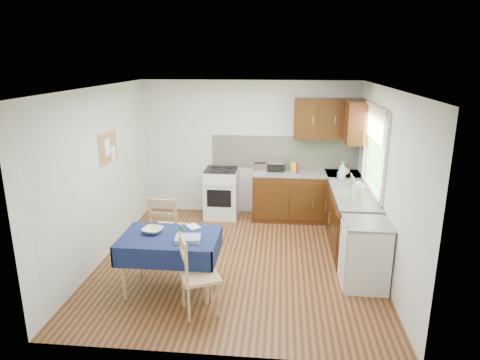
# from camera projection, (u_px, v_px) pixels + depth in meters

# --- Properties ---
(floor) EXTENTS (4.20, 4.20, 0.00)m
(floor) POSITION_uv_depth(u_px,v_px,m) (238.00, 260.00, 6.31)
(floor) COLOR #462212
(floor) RESTS_ON ground
(ceiling) EXTENTS (4.00, 4.20, 0.02)m
(ceiling) POSITION_uv_depth(u_px,v_px,m) (238.00, 88.00, 5.62)
(ceiling) COLOR white
(ceiling) RESTS_ON wall_back
(wall_back) EXTENTS (4.00, 0.02, 2.50)m
(wall_back) POSITION_uv_depth(u_px,v_px,m) (250.00, 149.00, 7.98)
(wall_back) COLOR silver
(wall_back) RESTS_ON ground
(wall_front) EXTENTS (4.00, 0.02, 2.50)m
(wall_front) POSITION_uv_depth(u_px,v_px,m) (215.00, 241.00, 3.96)
(wall_front) COLOR silver
(wall_front) RESTS_ON ground
(wall_left) EXTENTS (0.02, 4.20, 2.50)m
(wall_left) POSITION_uv_depth(u_px,v_px,m) (100.00, 175.00, 6.16)
(wall_left) COLOR silver
(wall_left) RESTS_ON ground
(wall_right) EXTENTS (0.02, 4.20, 2.50)m
(wall_right) POSITION_uv_depth(u_px,v_px,m) (385.00, 183.00, 5.78)
(wall_right) COLOR silver
(wall_right) RESTS_ON ground
(base_cabinets) EXTENTS (1.90, 2.30, 0.86)m
(base_cabinets) POSITION_uv_depth(u_px,v_px,m) (325.00, 207.00, 7.27)
(base_cabinets) COLOR #321D08
(base_cabinets) RESTS_ON ground
(worktop_back) EXTENTS (1.90, 0.60, 0.04)m
(worktop_back) POSITION_uv_depth(u_px,v_px,m) (306.00, 173.00, 7.69)
(worktop_back) COLOR slate
(worktop_back) RESTS_ON base_cabinets
(worktop_right) EXTENTS (0.60, 1.70, 0.04)m
(worktop_right) POSITION_uv_depth(u_px,v_px,m) (353.00, 194.00, 6.53)
(worktop_right) COLOR slate
(worktop_right) RESTS_ON base_cabinets
(worktop_corner) EXTENTS (0.60, 0.60, 0.04)m
(worktop_corner) POSITION_uv_depth(u_px,v_px,m) (343.00, 174.00, 7.63)
(worktop_corner) COLOR slate
(worktop_corner) RESTS_ON base_cabinets
(splashback) EXTENTS (2.70, 0.02, 0.60)m
(splashback) POSITION_uv_depth(u_px,v_px,m) (284.00, 152.00, 7.91)
(splashback) COLOR beige
(splashback) RESTS_ON wall_back
(upper_cabinets) EXTENTS (1.20, 0.85, 0.70)m
(upper_cabinets) POSITION_uv_depth(u_px,v_px,m) (336.00, 120.00, 7.38)
(upper_cabinets) COLOR #321D08
(upper_cabinets) RESTS_ON wall_back
(stove) EXTENTS (0.60, 0.61, 0.92)m
(stove) POSITION_uv_depth(u_px,v_px,m) (221.00, 193.00, 7.95)
(stove) COLOR silver
(stove) RESTS_ON ground
(window) EXTENTS (0.04, 1.48, 1.26)m
(window) POSITION_uv_depth(u_px,v_px,m) (375.00, 144.00, 6.34)
(window) COLOR #2D5422
(window) RESTS_ON wall_right
(fridge) EXTENTS (0.58, 0.60, 0.89)m
(fridge) POSITION_uv_depth(u_px,v_px,m) (365.00, 254.00, 5.50)
(fridge) COLOR silver
(fridge) RESTS_ON ground
(corkboard) EXTENTS (0.04, 0.62, 0.47)m
(corkboard) POSITION_uv_depth(u_px,v_px,m) (108.00, 147.00, 6.34)
(corkboard) COLOR tan
(corkboard) RESTS_ON wall_left
(dining_table) EXTENTS (1.22, 0.83, 0.74)m
(dining_table) POSITION_uv_depth(u_px,v_px,m) (170.00, 243.00, 5.37)
(dining_table) COLOR #101D41
(dining_table) RESTS_ON ground
(chair_far) EXTENTS (0.49, 0.49, 1.03)m
(chair_far) POSITION_uv_depth(u_px,v_px,m) (167.00, 227.00, 6.13)
(chair_far) COLOR tan
(chair_far) RESTS_ON ground
(chair_near) EXTENTS (0.56, 0.56, 0.96)m
(chair_near) POSITION_uv_depth(u_px,v_px,m) (196.00, 273.00, 4.90)
(chair_near) COLOR tan
(chair_near) RESTS_ON ground
(toaster) EXTENTS (0.24, 0.15, 0.18)m
(toaster) POSITION_uv_depth(u_px,v_px,m) (260.00, 168.00, 7.67)
(toaster) COLOR silver
(toaster) RESTS_ON worktop_back
(sandwich_press) EXTENTS (0.30, 0.26, 0.18)m
(sandwich_press) POSITION_uv_depth(u_px,v_px,m) (276.00, 166.00, 7.76)
(sandwich_press) COLOR black
(sandwich_press) RESTS_ON worktop_back
(sauce_bottle) EXTENTS (0.05, 0.05, 0.20)m
(sauce_bottle) POSITION_uv_depth(u_px,v_px,m) (297.00, 168.00, 7.59)
(sauce_bottle) COLOR #B40E1A
(sauce_bottle) RESTS_ON worktop_back
(yellow_packet) EXTENTS (0.13, 0.10, 0.16)m
(yellow_packet) POSITION_uv_depth(u_px,v_px,m) (294.00, 167.00, 7.74)
(yellow_packet) COLOR yellow
(yellow_packet) RESTS_ON worktop_back
(dish_rack) EXTENTS (0.42, 0.32, 0.20)m
(dish_rack) POSITION_uv_depth(u_px,v_px,m) (353.00, 185.00, 6.81)
(dish_rack) COLOR gray
(dish_rack) RESTS_ON worktop_right
(kettle) EXTENTS (0.17, 0.17, 0.29)m
(kettle) POSITION_uv_depth(u_px,v_px,m) (358.00, 192.00, 6.13)
(kettle) COLOR silver
(kettle) RESTS_ON worktop_right
(cup) EXTENTS (0.15, 0.15, 0.10)m
(cup) POSITION_uv_depth(u_px,v_px,m) (346.00, 172.00, 7.51)
(cup) COLOR silver
(cup) RESTS_ON worktop_back
(soap_bottle_a) EXTENTS (0.17, 0.17, 0.31)m
(soap_bottle_a) POSITION_uv_depth(u_px,v_px,m) (342.00, 171.00, 7.17)
(soap_bottle_a) COLOR silver
(soap_bottle_a) RESTS_ON worktop_right
(soap_bottle_b) EXTENTS (0.13, 0.13, 0.20)m
(soap_bottle_b) POSITION_uv_depth(u_px,v_px,m) (341.00, 173.00, 7.22)
(soap_bottle_b) COLOR blue
(soap_bottle_b) RESTS_ON worktop_right
(soap_bottle_c) EXTENTS (0.15, 0.15, 0.17)m
(soap_bottle_c) POSITION_uv_depth(u_px,v_px,m) (355.00, 194.00, 6.19)
(soap_bottle_c) COLOR green
(soap_bottle_c) RESTS_ON worktop_right
(plate_bowl) EXTENTS (0.29, 0.29, 0.06)m
(plate_bowl) POSITION_uv_depth(u_px,v_px,m) (153.00, 230.00, 5.43)
(plate_bowl) COLOR beige
(plate_bowl) RESTS_ON dining_table
(book) EXTENTS (0.24, 0.25, 0.02)m
(book) POSITION_uv_depth(u_px,v_px,m) (188.00, 228.00, 5.58)
(book) COLOR white
(book) RESTS_ON dining_table
(spice_jar) EXTENTS (0.05, 0.05, 0.09)m
(spice_jar) POSITION_uv_depth(u_px,v_px,m) (181.00, 228.00, 5.45)
(spice_jar) COLOR #24872E
(spice_jar) RESTS_ON dining_table
(tea_towel) EXTENTS (0.32, 0.27, 0.05)m
(tea_towel) POSITION_uv_depth(u_px,v_px,m) (188.00, 239.00, 5.19)
(tea_towel) COLOR navy
(tea_towel) RESTS_ON dining_table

